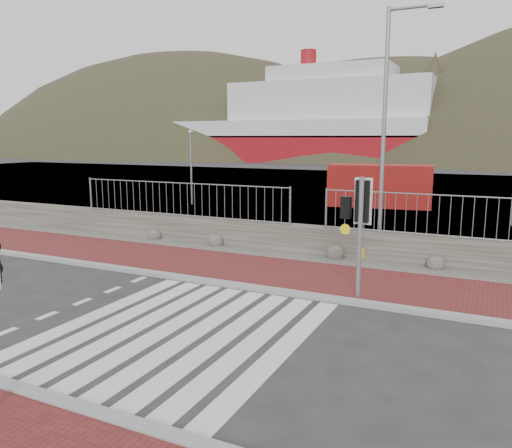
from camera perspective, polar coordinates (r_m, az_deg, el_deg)
The scene contains 15 objects.
ground at distance 9.93m, azimuth -8.64°, elevation -12.04°, with size 220.00×220.00×0.00m, color #28282B.
sidewalk_far at distance 13.67m, azimuth 2.05°, elevation -5.63°, with size 40.00×3.00×0.08m, color maroon.
kerb_near at distance 7.86m, azimuth -21.70°, elevation -18.42°, with size 40.00×0.25×0.12m, color gray.
kerb_far at distance 12.36m, azimuth -0.75°, elevation -7.26°, with size 40.00×0.25×0.12m, color gray.
zebra_crossing at distance 9.93m, azimuth -8.64°, elevation -12.01°, with size 4.62×5.60×0.01m.
gravel_strip at distance 15.46m, azimuth 5.03°, elevation -3.87°, with size 40.00×1.50×0.06m, color #59544C.
stone_wall at distance 16.11m, azimuth 6.06°, elevation -1.80°, with size 40.00×0.60×0.90m, color #48433B.
railing at distance 15.75m, azimuth 5.96°, elevation 2.99°, with size 18.07×0.07×1.22m.
quay at distance 36.05m, azimuth 17.15°, elevation 3.52°, with size 120.00×40.00×0.50m, color #4C4C4F.
water at distance 70.77m, azimuth 21.46°, elevation 6.16°, with size 220.00×50.00×0.05m, color #3F4C54.
ferry at distance 81.21m, azimuth 4.09°, elevation 10.97°, with size 50.00×16.00×20.00m.
hills_backdrop at distance 99.16m, azimuth 25.66°, elevation -6.83°, with size 254.00×90.00×100.00m.
traffic_signal_far at distance 11.44m, azimuth 11.71°, elevation 1.39°, with size 0.68×0.27×2.82m.
streetlight at distance 15.98m, azimuth 14.90°, elevation 11.41°, with size 1.59×0.21×7.48m.
shipping_container at distance 28.03m, azimuth 13.94°, elevation 4.30°, with size 5.40×2.25×2.25m, color #9F1115.
Camera 1 is at (5.25, -7.58, 3.68)m, focal length 35.00 mm.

